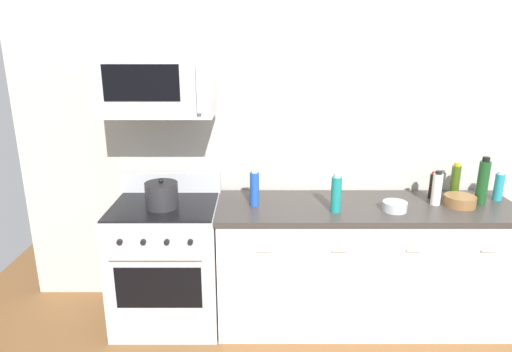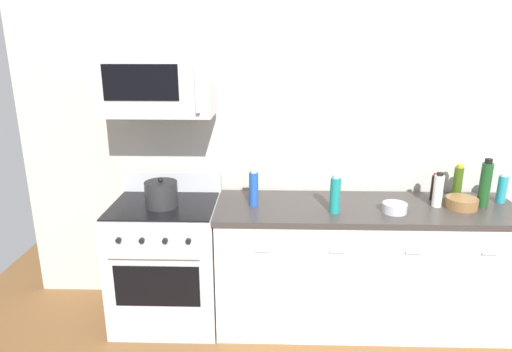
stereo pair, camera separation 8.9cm
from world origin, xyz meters
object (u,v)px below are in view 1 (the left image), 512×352
object	(u,v)px
bottle_wine_green	(481,182)
stockpot	(161,195)
bottle_sparkling_teal	(335,194)
bowl_steel_prep	(394,206)
bowl_wooden_salad	(459,200)
bottle_soda_blue	(253,188)
bottle_vinegar_white	(436,189)
bottle_olive_oil	(454,180)
bottle_hot_sauce_red	(252,188)
bottle_dish_soap	(497,186)
bottle_soy_sauce_dark	(432,186)
microwave	(157,85)
range_oven	(167,262)

from	to	relation	value
bottle_wine_green	stockpot	distance (m)	2.24
bottle_sparkling_teal	bowl_steel_prep	xyz separation A→B (m)	(0.41, 0.02, -0.09)
bottle_sparkling_teal	bowl_wooden_salad	xyz separation A→B (m)	(0.89, 0.11, -0.09)
bottle_soda_blue	bottle_vinegar_white	size ratio (longest dim) A/B	1.07
bottle_wine_green	bottle_sparkling_teal	bearing A→B (deg)	-172.15
bottle_olive_oil	bottle_soda_blue	size ratio (longest dim) A/B	0.95
bottle_sparkling_teal	bowl_steel_prep	distance (m)	0.42
bottle_soda_blue	bottle_hot_sauce_red	bearing A→B (deg)	94.09
bottle_wine_green	bottle_vinegar_white	distance (m)	0.32
bottle_sparkling_teal	bottle_dish_soap	bearing A→B (deg)	10.93
bottle_soda_blue	bottle_soy_sauce_dark	bearing A→B (deg)	6.72
microwave	bottle_soy_sauce_dark	xyz separation A→B (m)	(1.95, 0.10, -0.74)
bottle_soda_blue	bottle_vinegar_white	world-z (taller)	bottle_soda_blue
microwave	bottle_soda_blue	distance (m)	0.95
range_oven	bottle_soy_sauce_dark	world-z (taller)	bottle_soy_sauce_dark
bottle_wine_green	bottle_vinegar_white	xyz separation A→B (m)	(-0.32, -0.01, -0.05)
bottle_wine_green	bottle_soda_blue	size ratio (longest dim) A/B	1.30
bottle_sparkling_teal	bowl_wooden_salad	world-z (taller)	bottle_sparkling_teal
bowl_wooden_salad	bottle_sparkling_teal	bearing A→B (deg)	-172.81
bottle_vinegar_white	bowl_wooden_salad	size ratio (longest dim) A/B	1.15
bottle_sparkling_teal	bottle_vinegar_white	world-z (taller)	bottle_sparkling_teal
bottle_dish_soap	stockpot	bearing A→B (deg)	-176.28
stockpot	microwave	bearing A→B (deg)	89.87
bottle_soda_blue	bowl_wooden_salad	size ratio (longest dim) A/B	1.23
bottle_dish_soap	bottle_sparkling_teal	world-z (taller)	bottle_sparkling_teal
bottle_wine_green	bottle_olive_oil	size ratio (longest dim) A/B	1.37
bottle_vinegar_white	range_oven	bearing A→B (deg)	-179.79
range_oven	bottle_vinegar_white	xyz separation A→B (m)	(1.92, 0.01, 0.57)
bottle_olive_oil	bottle_hot_sauce_red	xyz separation A→B (m)	(-1.50, -0.05, -0.05)
bottle_wine_green	bowl_wooden_salad	world-z (taller)	bottle_wine_green
bottle_soy_sauce_dark	bottle_hot_sauce_red	bearing A→B (deg)	179.77
range_oven	bottle_sparkling_teal	size ratio (longest dim) A/B	3.98
bowl_steel_prep	stockpot	world-z (taller)	stockpot
bottle_hot_sauce_red	bowl_wooden_salad	xyz separation A→B (m)	(1.45, -0.17, -0.03)
bottle_sparkling_teal	bowl_wooden_salad	bearing A→B (deg)	7.19
microwave	bottle_hot_sauce_red	xyz separation A→B (m)	(0.63, 0.10, -0.76)
bottle_vinegar_white	bottle_dish_soap	bearing A→B (deg)	11.19
bottle_dish_soap	bowl_wooden_salad	world-z (taller)	bottle_dish_soap
range_oven	bottle_olive_oil	xyz separation A→B (m)	(2.13, 0.20, 0.57)
bottle_hot_sauce_red	bowl_wooden_salad	bearing A→B (deg)	-6.58
range_oven	bowl_wooden_salad	distance (m)	2.14
bottle_hot_sauce_red	bowl_wooden_salad	distance (m)	1.46
bottle_soda_blue	bottle_sparkling_teal	size ratio (longest dim) A/B	0.99
range_oven	bottle_soda_blue	size ratio (longest dim) A/B	4.04
bottle_sparkling_teal	stockpot	world-z (taller)	bottle_sparkling_teal
bottle_olive_oil	stockpot	xyz separation A→B (m)	(-2.13, -0.25, -0.03)
bottle_dish_soap	bottle_sparkling_teal	distance (m)	1.24
bottle_olive_oil	range_oven	bearing A→B (deg)	-174.63
microwave	bottle_wine_green	bearing A→B (deg)	-0.82
bowl_wooden_salad	bowl_steel_prep	size ratio (longest dim) A/B	1.31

